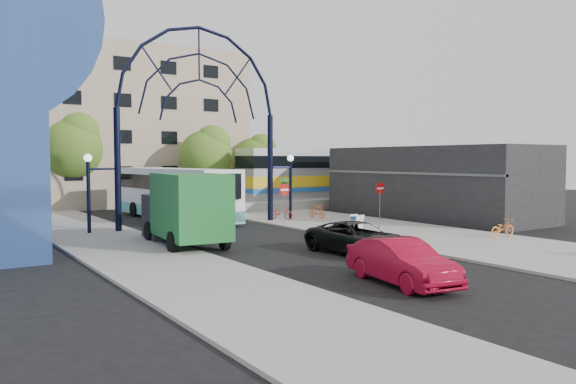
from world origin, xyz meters
TOP-DOWN VIEW (x-y plane):
  - ground at (0.00, 0.00)m, footprint 120.00×120.00m
  - sidewalk_east at (8.00, 4.00)m, footprint 8.00×56.00m
  - plaza_west at (-6.50, 6.00)m, footprint 5.00×50.00m
  - gateway_arch at (0.00, 14.00)m, footprint 13.64×0.44m
  - stop_sign at (4.80, 12.00)m, footprint 0.80×0.07m
  - do_not_enter_sign at (11.00, 10.00)m, footprint 0.76×0.07m
  - street_name_sign at (5.20, 12.60)m, footprint 0.70×0.70m
  - sandwich_board at (5.60, 5.98)m, footprint 0.55×0.61m
  - commercial_block_east at (16.00, 10.00)m, footprint 6.00×16.00m
  - apartment_block at (2.00, 34.97)m, footprint 20.00×12.10m
  - train_platform at (20.00, 22.00)m, footprint 32.00×5.00m
  - train_car at (20.00, 22.00)m, footprint 25.10×3.05m
  - tree_north_a at (6.12, 25.93)m, footprint 4.48×4.48m
  - tree_north_b at (-3.88, 29.93)m, footprint 5.12×5.12m
  - tree_north_c at (12.12, 27.93)m, footprint 4.16×4.16m
  - city_bus at (0.31, 18.56)m, footprint 3.85×12.93m
  - green_truck at (-3.76, 7.63)m, footprint 3.18×7.07m
  - black_suv at (1.56, 1.22)m, footprint 2.59×5.16m
  - red_sedan at (-1.11, -4.12)m, footprint 2.26×4.72m
  - bike_near_a at (5.82, 14.00)m, footprint 1.45×1.79m
  - bike_near_b at (8.29, 13.29)m, footprint 0.65×1.62m
  - bike_far_a at (10.78, 0.56)m, footprint 1.74×0.65m

SIDE VIEW (x-z plane):
  - ground at x=0.00m, z-range 0.00..0.00m
  - sidewalk_east at x=8.00m, z-range 0.00..0.12m
  - plaza_west at x=-6.50m, z-range 0.00..0.12m
  - train_platform at x=20.00m, z-range 0.00..0.80m
  - bike_far_a at x=10.78m, z-range 0.12..1.03m
  - bike_near_a at x=5.82m, z-range 0.12..1.04m
  - bike_near_b at x=8.29m, z-range 0.12..1.07m
  - black_suv at x=1.56m, z-range 0.00..1.40m
  - sandwich_board at x=5.60m, z-range 0.25..1.24m
  - red_sedan at x=-1.11m, z-range 0.00..1.49m
  - green_truck at x=-3.76m, z-range 0.00..3.46m
  - city_bus at x=0.31m, z-range 0.08..3.58m
  - do_not_enter_sign at x=11.00m, z-range 0.74..3.22m
  - stop_sign at x=4.80m, z-range 0.74..3.24m
  - street_name_sign at x=5.20m, z-range 0.73..3.53m
  - commercial_block_east at x=16.00m, z-range 0.00..5.00m
  - train_car at x=20.00m, z-range 0.80..5.00m
  - tree_north_c at x=12.12m, z-range 1.03..7.53m
  - tree_north_a at x=6.12m, z-range 1.11..8.11m
  - tree_north_b at x=-3.88m, z-range 1.27..9.27m
  - apartment_block at x=2.00m, z-range 0.00..14.00m
  - gateway_arch at x=0.00m, z-range 2.51..14.61m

